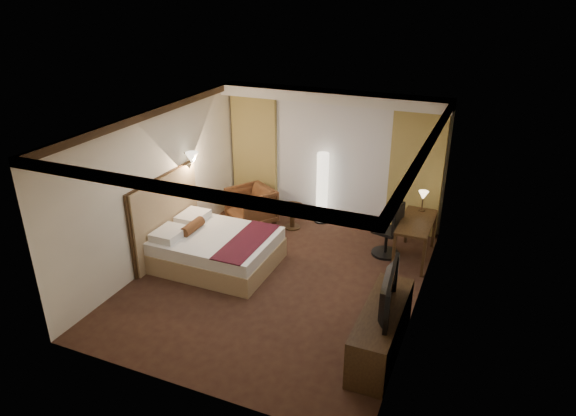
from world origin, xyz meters
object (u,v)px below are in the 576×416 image
at_px(side_table, 292,217).
at_px(bed, 217,250).
at_px(floor_lamp, 322,188).
at_px(desk, 415,240).
at_px(office_chair, 387,229).
at_px(dresser, 381,330).
at_px(armchair, 251,204).
at_px(television, 383,287).

bearing_deg(side_table, bed, -109.20).
xyz_separation_m(floor_lamp, desk, (2.06, -0.84, -0.37)).
bearing_deg(office_chair, floor_lamp, 165.36).
relative_size(side_table, office_chair, 0.47).
bearing_deg(bed, side_table, 70.80).
xyz_separation_m(bed, dresser, (3.20, -1.17, 0.05)).
height_order(bed, armchair, armchair).
bearing_deg(office_chair, dresser, -63.48).
distance_m(desk, office_chair, 0.52).
relative_size(bed, office_chair, 1.90).
xyz_separation_m(bed, armchair, (-0.21, 1.75, 0.13)).
relative_size(desk, office_chair, 1.20).
distance_m(office_chair, dresser, 2.75).
distance_m(bed, office_chair, 3.06).
bearing_deg(dresser, side_table, 129.85).
height_order(armchair, floor_lamp, floor_lamp).
distance_m(side_table, floor_lamp, 0.85).
relative_size(floor_lamp, dresser, 0.85).
xyz_separation_m(desk, television, (0.02, -2.74, 0.63)).
distance_m(bed, armchair, 1.76).
bearing_deg(armchair, floor_lamp, 60.04).
xyz_separation_m(floor_lamp, office_chair, (1.56, -0.89, -0.23)).
distance_m(side_table, television, 4.02).
bearing_deg(desk, floor_lamp, 157.88).
height_order(bed, desk, desk).
height_order(armchair, side_table, armchair).
distance_m(side_table, office_chair, 2.05).
height_order(side_table, desk, desk).
relative_size(bed, desk, 1.58).
relative_size(floor_lamp, office_chair, 1.43).
height_order(side_table, office_chair, office_chair).
distance_m(desk, television, 2.81).
xyz_separation_m(floor_lamp, dresser, (2.11, -3.57, -0.41)).
xyz_separation_m(office_chair, dresser, (0.55, -2.69, -0.18)).
height_order(bed, office_chair, office_chair).
distance_m(armchair, television, 4.50).
bearing_deg(office_chair, side_table, -175.26).
relative_size(armchair, desk, 0.67).
bearing_deg(floor_lamp, side_table, -129.84).
relative_size(office_chair, television, 0.94).
bearing_deg(floor_lamp, bed, -114.45).
bearing_deg(desk, dresser, -88.95).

